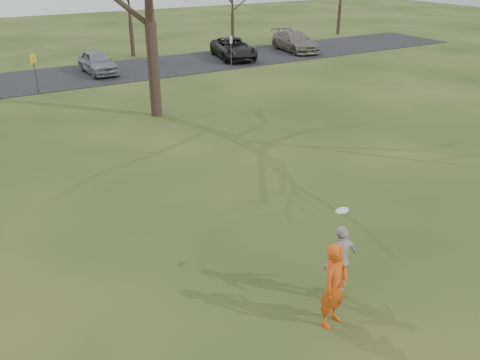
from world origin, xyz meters
name	(u,v)px	position (x,y,z in m)	size (l,w,h in m)	color
ground	(336,312)	(0.00, 0.00, 0.00)	(120.00, 120.00, 0.00)	#1E380F
parking_strip	(64,77)	(0.00, 25.00, 0.02)	(62.00, 6.50, 0.04)	black
player_defender	(335,286)	(-0.30, -0.18, 0.93)	(0.68, 0.44, 1.85)	#DA4E11
car_4	(98,62)	(2.14, 24.99, 0.73)	(1.63, 4.04, 1.38)	gray
car_6	(234,48)	(11.81, 24.82, 0.74)	(2.33, 5.05, 1.40)	black
car_7	(295,41)	(17.29, 24.94, 0.76)	(2.02, 4.96, 1.44)	slate
catching_play	(340,259)	(0.35, 0.41, 0.98)	(0.99, 0.53, 1.99)	beige
sign_yellow	(34,66)	(-2.00, 22.00, 1.45)	(0.35, 0.35, 2.08)	#47474C
sign_white	(231,46)	(10.00, 22.00, 1.45)	(0.35, 0.35, 2.08)	#47474C
small_tree_row	(103,0)	(4.38, 30.06, 3.89)	(55.00, 5.90, 8.50)	#352821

